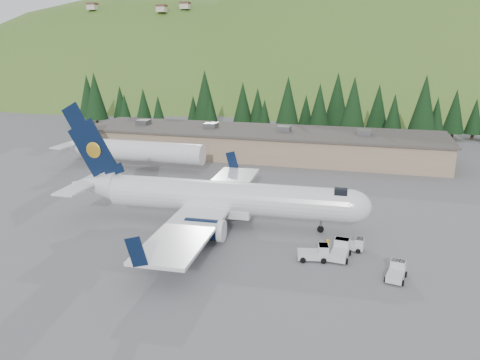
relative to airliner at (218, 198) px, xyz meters
name	(u,v)px	position (x,y,z in m)	size (l,w,h in m)	color
ground	(227,224)	(1.10, 0.05, -3.32)	(600.00, 600.00, 0.00)	slate
airliner	(218,198)	(0.00, 0.00, 0.00)	(37.52, 35.17, 12.46)	white
second_airliner	(129,150)	(-23.83, 22.05, 0.00)	(27.50, 11.00, 10.05)	white
baggage_tug_a	(316,253)	(12.68, -6.93, -2.59)	(3.33, 2.35, 1.64)	silver
baggage_tug_b	(353,244)	(16.23, -3.47, -2.68)	(2.78, 1.81, 1.43)	silver
baggage_tug_c	(340,250)	(15.04, -5.65, -2.55)	(2.22, 3.38, 1.73)	silver
terminal_building	(259,142)	(-3.91, 38.05, -0.70)	(71.00, 17.00, 6.10)	#90785F
baggage_tug_d	(397,272)	(20.40, -8.89, -2.64)	(2.17, 3.08, 1.52)	silver
ramp_worker	(327,247)	(13.65, -5.28, -2.47)	(0.62, 0.41, 1.71)	#FFBF00
tree_line	(289,105)	(-2.13, 61.90, 4.09)	(113.53, 19.30, 14.05)	black
hills	(430,242)	(54.43, 207.43, -86.12)	(614.00, 330.00, 300.00)	#395F1C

